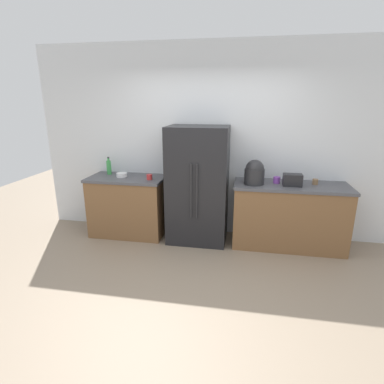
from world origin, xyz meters
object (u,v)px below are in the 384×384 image
at_px(refrigerator, 198,185).
at_px(bottle_a, 109,167).
at_px(cup_c, 277,180).
at_px(toaster, 292,180).
at_px(cup_a, 149,177).
at_px(bowl_a, 122,175).
at_px(rice_cooker, 254,173).
at_px(cup_b, 315,182).

xyz_separation_m(refrigerator, bottle_a, (-1.44, 0.15, 0.19)).
height_order(refrigerator, cup_c, refrigerator).
bearing_deg(bottle_a, refrigerator, -6.09).
bearing_deg(toaster, bottle_a, 175.86).
distance_m(cup_a, bowl_a, 0.47).
xyz_separation_m(bottle_a, cup_c, (2.55, -0.09, -0.07)).
height_order(refrigerator, bottle_a, refrigerator).
distance_m(bottle_a, cup_a, 0.77).
distance_m(refrigerator, bowl_a, 1.18).
relative_size(toaster, cup_a, 3.00).
height_order(rice_cooker, cup_c, rice_cooker).
bearing_deg(cup_b, bottle_a, 178.72).
relative_size(bottle_a, bowl_a, 1.68).
xyz_separation_m(bottle_a, cup_a, (0.73, -0.22, -0.07)).
bearing_deg(refrigerator, cup_c, 3.35).
xyz_separation_m(bottle_a, cup_b, (3.07, -0.07, -0.08)).
xyz_separation_m(rice_cooker, bowl_a, (-1.97, 0.06, -0.13)).
xyz_separation_m(toaster, cup_b, (0.32, 0.13, -0.04)).
bearing_deg(toaster, cup_b, 21.89).
distance_m(refrigerator, cup_b, 1.64).
bearing_deg(rice_cooker, refrigerator, 176.91).
xyz_separation_m(toaster, bottle_a, (-2.75, 0.20, 0.03)).
xyz_separation_m(refrigerator, toaster, (1.31, -0.05, 0.15)).
relative_size(rice_cooker, bowl_a, 2.11).
relative_size(cup_c, bowl_a, 0.58).
relative_size(refrigerator, bottle_a, 6.25).
distance_m(refrigerator, cup_a, 0.72).
distance_m(cup_b, cup_c, 0.52).
distance_m(rice_cooker, bottle_a, 2.25).
height_order(refrigerator, rice_cooker, refrigerator).
xyz_separation_m(rice_cooker, cup_a, (-1.51, -0.02, -0.12)).
bearing_deg(rice_cooker, cup_c, 18.94).
bearing_deg(bowl_a, toaster, -1.44).
bearing_deg(refrigerator, rice_cooker, -3.09).
height_order(toaster, cup_b, toaster).
relative_size(cup_a, bowl_a, 0.51).
height_order(bottle_a, cup_a, bottle_a).
bearing_deg(cup_c, bottle_a, 178.01).
bearing_deg(rice_cooker, bottle_a, 174.98).
distance_m(cup_c, bowl_a, 2.29).
bearing_deg(cup_c, rice_cooker, -161.06).
height_order(cup_a, bowl_a, cup_a).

